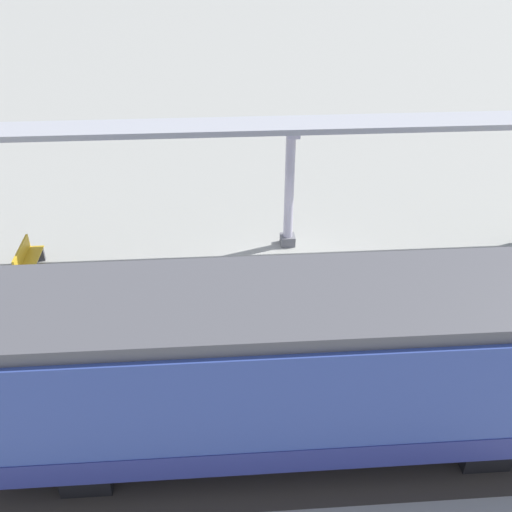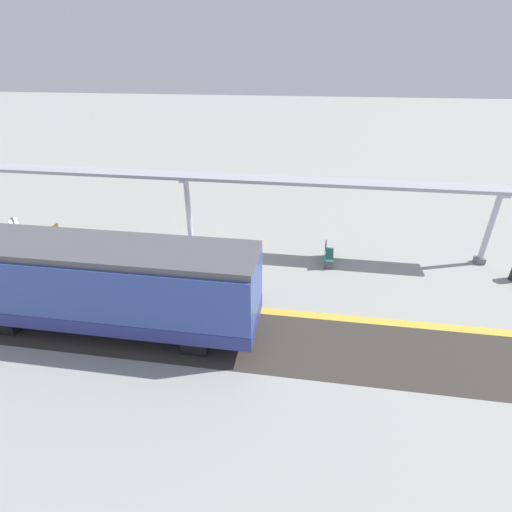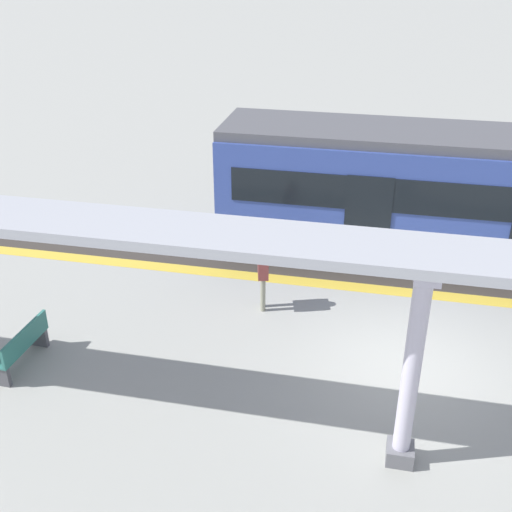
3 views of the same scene
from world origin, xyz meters
The scene contains 11 objects.
ground_plane centered at (0.00, 0.00, 0.00)m, with size 176.00×176.00×0.00m, color #9C9D95.
tactile_edge_strip centered at (-2.89, 0.00, 0.00)m, with size 0.42×37.97×0.01m, color gold.
trackbed centered at (-4.70, 0.00, 0.00)m, with size 3.20×49.97×0.01m, color #38332D.
train_near_carriage centered at (-4.69, 0.85, 1.83)m, with size 2.65×11.40×3.48m.
canopy_pillar_nearest centered at (2.65, -14.96, 1.88)m, with size 1.10×0.44×3.71m.
canopy_pillar_second centered at (2.65, -0.08, 1.88)m, with size 1.10×0.44×3.71m.
canopy_beam centered at (2.65, -0.10, 3.79)m, with size 1.20×30.51×0.16m, color #A8AAB2.
bench_near_end centered at (1.55, 7.41, 0.44)m, with size 1.51×0.48×0.86m.
bench_mid_platform centered at (1.60, -7.45, 0.44)m, with size 1.52×0.50×0.86m.
platform_info_sign centered at (-0.25, 7.87, 1.33)m, with size 0.56×0.10×2.20m.
passenger_waiting_near_edge centered at (-1.46, -3.20, 1.10)m, with size 0.54×0.34×1.75m.
Camera 2 is at (-14.98, -6.36, 9.13)m, focal length 26.05 mm.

